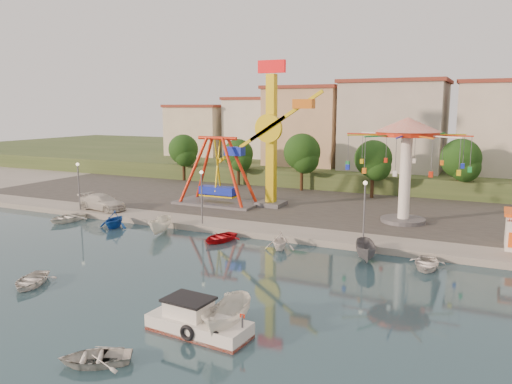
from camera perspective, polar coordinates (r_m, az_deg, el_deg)
The scene contains 32 objects.
ground at distance 35.16m, azimuth -6.07°, elevation -10.26°, with size 200.00×200.00×0.00m, color #16303C.
quay_deck at distance 92.52m, azimuth 14.35°, elevation 2.15°, with size 200.00×100.00×0.60m, color #9E998E.
asphalt_pad at distance 61.72m, azimuth 8.57°, elevation -1.02°, with size 90.00×28.00×0.01m, color #4C4944.
hill_terrace at distance 97.26m, azimuth 14.95°, elevation 3.19°, with size 200.00×60.00×3.00m, color #384C26.
pirate_ship_ride at distance 58.69m, azimuth -4.40°, elevation 2.26°, with size 10.00×5.00×8.00m.
kamikaze_tower at distance 56.66m, azimuth 2.08°, elevation 6.05°, with size 8.61×3.10×16.50m.
wave_swinger at distance 50.94m, azimuth 16.84°, elevation 5.04°, with size 11.60×11.60×10.40m.
lamp_post_0 at distance 59.01m, azimuth -19.58°, elevation 0.49°, with size 0.14×0.14×5.00m, color #59595E.
lamp_post_1 at distance 49.13m, azimuth -6.21°, elevation -0.76°, with size 0.14×0.14×5.00m, color #59595E.
lamp_post_2 at distance 43.10m, azimuth 12.26°, elevation -2.40°, with size 0.14×0.14×5.00m, color #59595E.
tree_0 at distance 78.50m, azimuth -8.31°, elevation 4.85°, with size 4.60×4.60×7.19m.
tree_1 at distance 72.82m, azimuth -2.04°, elevation 4.36°, with size 4.35×4.35×6.80m.
tree_2 at distance 68.34m, azimuth 5.28°, elevation 4.58°, with size 5.02×5.02×7.85m.
tree_3 at distance 64.22m, azimuth 13.24°, elevation 3.71°, with size 4.68×4.68×7.32m.
tree_4 at distance 65.85m, azimuth 22.35°, elevation 3.55°, with size 4.86×4.86×7.60m.
building_0 at distance 89.93m, azimuth -9.08°, elevation 7.64°, with size 9.26×9.53×11.87m, color beige.
building_1 at distance 88.55m, azimuth -0.59°, elevation 6.68°, with size 12.33×9.01×8.63m, color silver.
building_2 at distance 84.13m, azimuth 7.72°, elevation 7.33°, with size 11.95×9.28×11.23m, color tan.
building_3 at distance 77.94m, azimuth 16.74°, elevation 6.08°, with size 12.59×10.50×9.20m, color beige.
building_4 at distance 80.46m, azimuth 26.67°, elevation 5.57°, with size 10.75×9.23×9.24m, color beige.
cabin_motorboat at distance 27.76m, azimuth -6.82°, elevation -14.68°, with size 5.85×2.62×2.00m.
rowboat_a at distance 37.52m, azimuth -24.39°, elevation -9.19°, with size 2.60×3.64×0.75m, color silver.
rowboat_b at distance 25.82m, azimuth -17.90°, elevation -17.52°, with size 2.43×3.40×0.70m, color beige.
skiff at distance 27.43m, azimuth -3.25°, elevation -14.11°, with size 1.75×4.65×1.80m, color white.
van at distance 58.36m, azimuth -17.14°, elevation -1.11°, with size 2.41×5.94×1.72m, color beige.
moored_boat_0 at distance 56.39m, azimuth -20.80°, elevation -2.74°, with size 3.00×4.20×0.87m, color silver.
moored_boat_1 at distance 51.96m, azimuth -15.93°, elevation -3.01°, with size 2.85×3.31×1.74m, color #1346A8.
moored_boat_2 at distance 48.49m, azimuth -10.87°, elevation -3.79°, with size 1.57×4.17×1.61m, color silver.
moored_boat_3 at distance 45.16m, azimuth -4.19°, elevation -5.19°, with size 2.67×3.73×0.77m, color red.
moored_boat_4 at distance 42.54m, azimuth 2.78°, elevation -5.58°, with size 2.51×2.91×1.53m, color white.
moored_boat_5 at distance 40.41m, azimuth 12.47°, elevation -6.59°, with size 1.55×4.11×1.59m, color slate.
moored_boat_6 at distance 39.83m, azimuth 18.89°, elevation -7.74°, with size 2.65×3.72×0.77m, color silver.
Camera 1 is at (17.38, -28.12, 11.96)m, focal length 35.00 mm.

